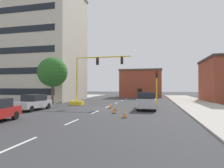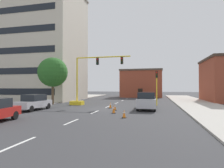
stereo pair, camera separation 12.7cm
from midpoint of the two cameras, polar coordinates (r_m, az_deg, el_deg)
The scene contains 21 objects.
ground_plane at distance 22.33m, azimuth -2.94°, elevation -7.53°, with size 160.00×160.00×0.00m, color #38383A.
sidewalk_left at distance 34.51m, azimuth -18.79°, elevation -5.01°, with size 6.00×56.00×0.14m, color #B2ADA3.
sidewalk_right at distance 30.08m, azimuth 24.30°, elevation -5.60°, with size 6.00×56.00×0.14m, color #B2ADA3.
lane_stripe_seg_0 at distance 9.83m, azimuth -26.47°, elevation -16.01°, with size 0.16×2.40×0.01m, color silver.
lane_stripe_seg_1 at distance 14.42m, azimuth -12.25°, elevation -11.17°, with size 0.16×2.40×0.01m, color silver.
lane_stripe_seg_2 at distance 19.48m, azimuth -5.34°, elevation -8.49°, with size 0.16×2.40×0.01m, color silver.
lane_stripe_seg_3 at distance 24.73m, azimuth -1.36°, elevation -6.87°, with size 0.16×2.40×0.01m, color silver.
lane_stripe_seg_4 at distance 30.08m, azimuth 1.19°, elevation -5.80°, with size 0.16×2.40×0.01m, color silver.
lane_stripe_seg_5 at distance 35.47m, azimuth 2.97°, elevation -5.05°, with size 0.16×2.40×0.01m, color silver.
lane_stripe_seg_6 at distance 40.88m, azimuth 4.28°, elevation -4.50°, with size 0.16×2.40×0.01m, color silver.
building_tall_left at distance 41.03m, azimuth -20.75°, elevation 10.73°, with size 15.70×12.03×21.59m.
building_brick_center at distance 48.93m, azimuth 8.74°, elevation 0.16°, with size 10.30×8.53×6.91m.
traffic_signal_gantry at distance 27.06m, azimuth -8.64°, elevation -1.65°, with size 8.63×1.20×6.83m.
traffic_light_pole_right at distance 26.80m, azimuth 13.27°, elevation 1.16°, with size 0.32×0.47×4.80m.
tree_left_near at distance 29.23m, azimuth -17.71°, elevation 3.42°, with size 4.36×4.36×6.95m.
pickup_truck_silver at distance 22.04m, azimuth 10.29°, elevation -5.06°, with size 2.12×5.44×1.99m.
sedan_silver_near_left at distance 22.65m, azimuth -22.80°, elevation -5.11°, with size 1.94×4.53×1.74m.
traffic_cone_roadside_a at distance 15.87m, azimuth 3.65°, elevation -9.01°, with size 0.36×0.36×0.69m.
traffic_cone_roadside_b at distance 22.87m, azimuth -0.63°, elevation -6.50°, with size 0.36×0.36×0.70m.
traffic_cone_roadside_c at distance 18.54m, azimuth 0.43°, elevation -7.72°, with size 0.36×0.36×0.77m.
traffic_cone_roadside_d at distance 20.80m, azimuth 0.78°, elevation -7.07°, with size 0.36×0.36×0.70m.
Camera 1 is at (5.91, -21.38, 2.58)m, focal length 30.09 mm.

